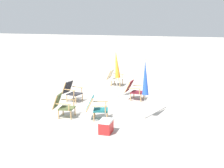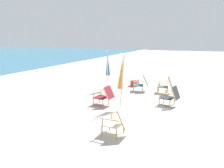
% 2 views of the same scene
% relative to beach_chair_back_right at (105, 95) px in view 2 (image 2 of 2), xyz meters
% --- Properties ---
extents(ground_plane, '(80.00, 80.00, 0.00)m').
position_rel_beach_chair_back_right_xyz_m(ground_plane, '(0.49, -1.35, -0.43)').
color(ground_plane, '#B2AAA0').
extents(beach_chair_back_right, '(0.64, 0.78, 0.79)m').
position_rel_beach_chair_back_right_xyz_m(beach_chair_back_right, '(0.00, 0.00, 0.00)').
color(beach_chair_back_right, maroon).
rests_on(beach_chair_back_right, ground).
extents(beach_chair_back_left, '(0.75, 0.86, 0.80)m').
position_rel_beach_chair_back_right_xyz_m(beach_chair_back_left, '(2.80, -0.70, 0.00)').
color(beach_chair_back_left, '#196066').
rests_on(beach_chair_back_left, ground).
extents(beach_chair_mid_center, '(0.62, 0.75, 0.80)m').
position_rel_beach_chair_back_right_xyz_m(beach_chair_mid_center, '(-2.31, -1.48, 0.00)').
color(beach_chair_mid_center, beige).
rests_on(beach_chair_mid_center, ground).
extents(beach_chair_front_left, '(0.71, 0.80, 0.81)m').
position_rel_beach_chair_back_right_xyz_m(beach_chair_front_left, '(0.93, -2.38, 0.00)').
color(beach_chair_front_left, '#28282D').
rests_on(beach_chair_front_left, ground).
extents(beach_chair_front_right, '(0.65, 0.74, 0.81)m').
position_rel_beach_chair_back_right_xyz_m(beach_chair_front_right, '(2.88, -1.88, 0.00)').
color(beach_chair_front_right, '#515B33').
rests_on(beach_chair_front_right, ground).
extents(umbrella_furled_blue, '(0.60, 0.35, 2.08)m').
position_rel_beach_chair_back_right_xyz_m(umbrella_furled_blue, '(2.16, 0.84, 0.93)').
color(umbrella_furled_blue, '#B7B2A8').
rests_on(umbrella_furled_blue, ground).
extents(umbrella_furled_orange, '(0.47, 0.45, 2.09)m').
position_rel_beach_chair_back_right_xyz_m(umbrella_furled_orange, '(-0.33, -0.81, 0.94)').
color(umbrella_furled_orange, '#B7B2A8').
rests_on(umbrella_furled_orange, ground).
extents(cooler_box, '(0.49, 0.35, 0.40)m').
position_rel_beach_chair_back_right_xyz_m(cooler_box, '(3.90, -0.02, -0.22)').
color(cooler_box, red).
rests_on(cooler_box, ground).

